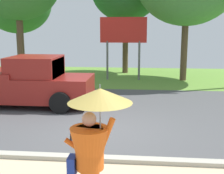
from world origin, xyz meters
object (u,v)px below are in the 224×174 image
object	(u,v)px
roadside_billboard	(123,35)
tree_center_back	(17,2)
monk_pedestrian	(92,150)
pickup_truck	(24,83)

from	to	relation	value
roadside_billboard	tree_center_back	bearing A→B (deg)	160.06
monk_pedestrian	roadside_billboard	xyz separation A→B (m)	(-0.28, 12.74, 1.46)
pickup_truck	roadside_billboard	distance (m)	7.18
monk_pedestrian	roadside_billboard	distance (m)	12.82
tree_center_back	pickup_truck	bearing A→B (deg)	-67.10
pickup_truck	tree_center_back	distance (m)	10.08
monk_pedestrian	tree_center_back	distance (m)	17.33
monk_pedestrian	tree_center_back	size ratio (longest dim) A/B	0.32
tree_center_back	roadside_billboard	bearing A→B (deg)	-19.94
roadside_billboard	tree_center_back	distance (m)	7.79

